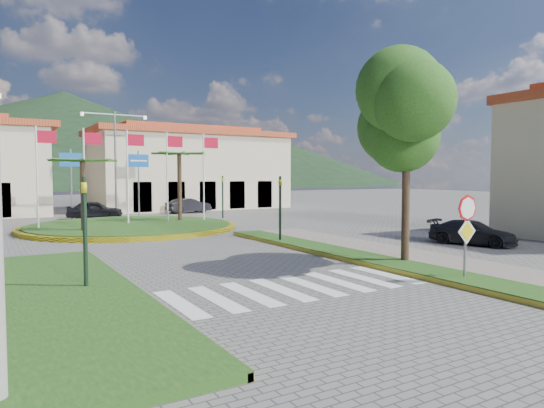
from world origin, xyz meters
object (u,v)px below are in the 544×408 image
roundabout_island (131,226)px  white_van (22,209)px  car_side_right (472,233)px  stop_sign (467,223)px  car_dark_b (189,205)px  deciduous_tree (407,121)px  car_dark_a (95,210)px

roundabout_island → white_van: roundabout_island is taller
car_side_right → roundabout_island: bearing=109.5°
roundabout_island → stop_sign: 20.69m
roundabout_island → car_dark_b: roundabout_island is taller
car_side_right → stop_sign: bearing=-163.6°
stop_sign → white_van: (-9.99, 32.74, -1.18)m
white_van → car_dark_b: bearing=-99.6°
white_van → car_dark_b: car_dark_b is taller
car_side_right → white_van: bearing=102.5°
stop_sign → deciduous_tree: deciduous_tree is taller
stop_sign → car_dark_a: stop_sign is taller
deciduous_tree → car_side_right: deciduous_tree is taller
white_van → car_side_right: white_van is taller
car_dark_b → car_side_right: bearing=-178.6°
stop_sign → car_dark_b: stop_sign is taller
deciduous_tree → car_side_right: 8.23m
car_dark_a → roundabout_island: bearing=-162.9°
stop_sign → white_van: size_ratio=0.61×
roundabout_island → car_dark_b: size_ratio=3.27×
car_side_right → car_dark_b: bearing=80.7°
car_dark_a → car_dark_b: size_ratio=1.02×
car_dark_a → stop_sign: bearing=-155.8°
car_dark_a → white_van: bearing=58.3°
stop_sign → deciduous_tree: 4.59m
roundabout_island → car_side_right: size_ratio=3.25×
white_van → car_side_right: bearing=-146.4°
stop_sign → white_van: 34.25m
roundabout_island → car_dark_b: bearing=53.1°
deciduous_tree → car_dark_a: 26.24m
car_dark_b → car_side_right: size_ratio=0.99×
deciduous_tree → car_dark_b: 27.58m
car_dark_a → car_side_right: bearing=-138.2°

